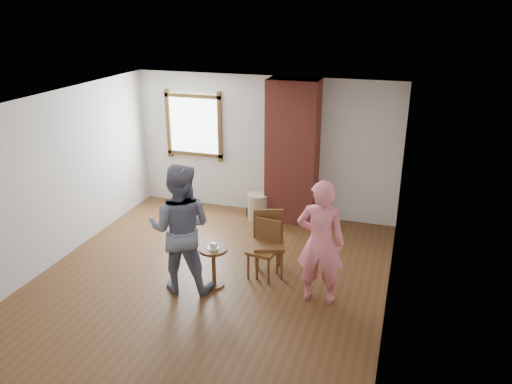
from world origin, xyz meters
TOP-DOWN VIEW (x-y plane):
  - ground at (0.00, 0.00)m, footprint 5.50×5.50m
  - room_shell at (-0.06, 0.61)m, footprint 5.04×5.52m
  - brick_chimney at (0.60, 2.50)m, footprint 0.90×0.50m
  - stoneware_crock at (0.03, 2.30)m, footprint 0.40×0.40m
  - dark_pot at (-0.15, 2.40)m, footprint 0.19×0.19m
  - dining_chair_left at (0.73, 0.55)m, footprint 0.57×0.57m
  - dining_chair_right at (0.72, 0.42)m, footprint 0.45×0.45m
  - side_table at (0.12, -0.10)m, footprint 0.40×0.40m
  - cake_plate at (0.12, -0.10)m, footprint 0.18×0.18m
  - cake_slice at (0.13, -0.10)m, footprint 0.08×0.07m
  - man at (-0.28, -0.29)m, footprint 1.01×0.85m
  - person_pink at (1.60, -0.01)m, footprint 0.66×0.46m

SIDE VIEW (x-z plane):
  - ground at x=0.00m, z-range 0.00..0.00m
  - dark_pot at x=-0.15m, z-range 0.00..0.17m
  - stoneware_crock at x=0.03m, z-range 0.00..0.51m
  - side_table at x=0.12m, z-range 0.10..0.70m
  - dining_chair_right at x=0.72m, z-range 0.05..0.91m
  - dining_chair_left at x=0.73m, z-range 0.06..1.01m
  - cake_plate at x=0.12m, z-range 0.60..0.61m
  - cake_slice at x=0.13m, z-range 0.61..0.67m
  - person_pink at x=1.60m, z-range 0.00..1.74m
  - man at x=-0.28m, z-range 0.00..1.85m
  - brick_chimney at x=0.60m, z-range 0.00..2.60m
  - room_shell at x=-0.06m, z-range 0.50..3.12m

